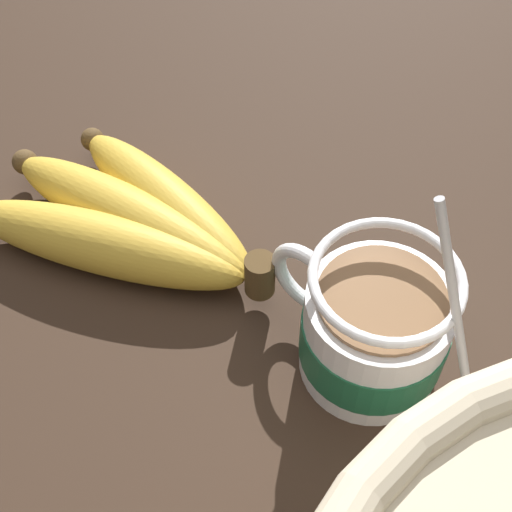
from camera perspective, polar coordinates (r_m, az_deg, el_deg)
name	(u,v)px	position (r cm, az deg, el deg)	size (l,w,h in cm)	color
table	(249,352)	(47.50, -0.58, -7.69)	(139.98, 139.98, 2.87)	#332319
coffee_mug	(373,330)	(42.74, 9.33, -5.84)	(15.12, 8.75, 16.37)	silver
banana_bunch	(130,221)	(50.33, -10.08, 2.76)	(22.50, 14.39, 4.42)	#4C381E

